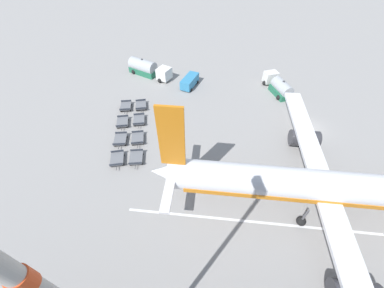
# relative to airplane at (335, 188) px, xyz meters

# --- Properties ---
(ground_plane) EXTENTS (500.00, 500.00, 0.00)m
(ground_plane) POSITION_rel_airplane_xyz_m (-13.61, 3.74, -3.59)
(ground_plane) COLOR gray
(airplane) EXTENTS (37.77, 41.43, 13.13)m
(airplane) POSITION_rel_airplane_xyz_m (0.00, 0.00, 0.00)
(airplane) COLOR white
(airplane) RESTS_ON ground_plane
(fuel_tanker_primary) EXTENTS (7.11, 9.39, 3.28)m
(fuel_tanker_primary) POSITION_rel_airplane_xyz_m (-31.04, -24.17, -2.21)
(fuel_tanker_primary) COLOR white
(fuel_tanker_primary) RESTS_ON ground_plane
(fuel_tanker_secondary) EXTENTS (7.67, 4.56, 2.93)m
(fuel_tanker_secondary) POSITION_rel_airplane_xyz_m (-24.05, 1.23, -2.38)
(fuel_tanker_secondary) COLOR white
(fuel_tanker_secondary) RESTS_ON ground_plane
(service_van) EXTENTS (5.16, 3.81, 1.95)m
(service_van) POSITION_rel_airplane_xyz_m (-26.43, -15.45, -2.52)
(service_van) COLOR teal
(service_van) RESTS_ON ground_plane
(baggage_dolly_row_near_col_a) EXTENTS (3.28, 1.99, 0.92)m
(baggage_dolly_row_near_col_a) POSITION_rel_airplane_xyz_m (-19.41, -26.68, -3.11)
(baggage_dolly_row_near_col_a) COLOR slate
(baggage_dolly_row_near_col_a) RESTS_ON ground_plane
(baggage_dolly_row_near_col_b) EXTENTS (3.31, 2.05, 0.92)m
(baggage_dolly_row_near_col_b) POSITION_rel_airplane_xyz_m (-15.18, -26.46, -3.11)
(baggage_dolly_row_near_col_b) COLOR slate
(baggage_dolly_row_near_col_b) RESTS_ON ground_plane
(baggage_dolly_row_near_col_c) EXTENTS (3.27, 1.95, 0.92)m
(baggage_dolly_row_near_col_c) POSITION_rel_airplane_xyz_m (-11.17, -26.04, -3.11)
(baggage_dolly_row_near_col_c) COLOR slate
(baggage_dolly_row_near_col_c) RESTS_ON ground_plane
(baggage_dolly_row_near_col_d) EXTENTS (3.32, 2.10, 0.92)m
(baggage_dolly_row_near_col_d) POSITION_rel_airplane_xyz_m (-7.34, -25.75, -3.11)
(baggage_dolly_row_near_col_d) COLOR slate
(baggage_dolly_row_near_col_d) RESTS_ON ground_plane
(baggage_dolly_row_mid_a_col_a) EXTENTS (3.32, 2.10, 0.92)m
(baggage_dolly_row_mid_a_col_a) POSITION_rel_airplane_xyz_m (-19.62, -24.06, -3.11)
(baggage_dolly_row_mid_a_col_a) COLOR slate
(baggage_dolly_row_mid_a_col_a) RESTS_ON ground_plane
(baggage_dolly_row_mid_a_col_b) EXTENTS (3.30, 2.04, 0.92)m
(baggage_dolly_row_mid_a_col_b) POSITION_rel_airplane_xyz_m (-15.65, -23.86, -3.11)
(baggage_dolly_row_mid_a_col_b) COLOR slate
(baggage_dolly_row_mid_a_col_b) RESTS_ON ground_plane
(baggage_dolly_row_mid_a_col_c) EXTENTS (3.31, 2.06, 0.92)m
(baggage_dolly_row_mid_a_col_c) POSITION_rel_airplane_xyz_m (-11.37, -23.48, -3.11)
(baggage_dolly_row_mid_a_col_c) COLOR slate
(baggage_dolly_row_mid_a_col_c) RESTS_ON ground_plane
(baggage_dolly_row_mid_a_col_d) EXTENTS (3.27, 1.97, 0.92)m
(baggage_dolly_row_mid_a_col_d) POSITION_rel_airplane_xyz_m (-7.50, -23.14, -3.11)
(baggage_dolly_row_mid_a_col_d) COLOR slate
(baggage_dolly_row_mid_a_col_d) RESTS_ON ground_plane
(stand_guidance_stripe) EXTENTS (3.89, 28.18, 0.01)m
(stand_guidance_stripe) POSITION_rel_airplane_xyz_m (1.92, -8.84, -3.59)
(stand_guidance_stripe) COLOR white
(stand_guidance_stripe) RESTS_ON ground_plane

